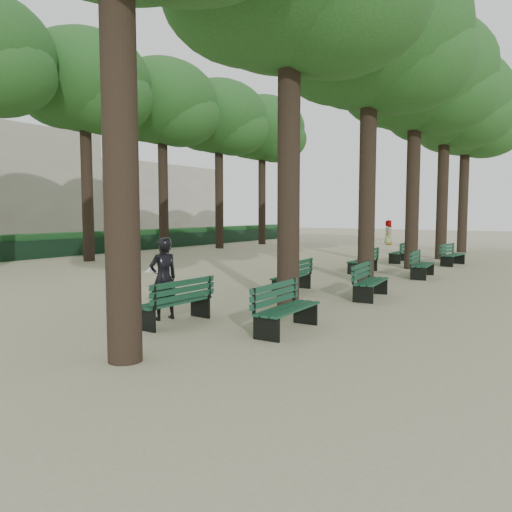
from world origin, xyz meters
The scene contains 23 objects.
ground centered at (0.00, 0.00, 0.00)m, with size 120.00×120.00×0.00m, color tan.
tree_central_2 centered at (1.50, 8.00, 7.65)m, with size 6.00×6.00×9.95m.
tree_central_3 centered at (1.50, 13.00, 7.65)m, with size 6.00×6.00×9.95m.
tree_central_4 centered at (1.50, 18.00, 7.65)m, with size 6.00×6.00×9.95m.
tree_central_5 centered at (1.50, 23.00, 7.65)m, with size 6.00×6.00×9.95m.
tree_far_2 centered at (-12.00, 8.00, 8.14)m, with size 6.00×6.00×10.45m.
tree_far_3 centered at (-12.00, 13.00, 8.14)m, with size 6.00×6.00×10.45m.
tree_far_4 centered at (-12.00, 18.00, 8.14)m, with size 6.00×6.00×10.45m.
tree_far_5 centered at (-12.00, 23.00, 8.14)m, with size 6.00×6.00×10.45m.
bench_left_0 centered at (0.37, 0.33, 0.27)m, with size 0.64×1.82×0.92m.
bench_left_1 centered at (0.37, 5.22, 0.27)m, with size 0.75×1.85×0.92m.
bench_left_2 centered at (0.37, 10.68, 0.27)m, with size 0.62×1.82×0.92m.
bench_left_3 centered at (0.37, 15.29, 0.27)m, with size 0.60×1.81×0.92m.
bench_right_0 centered at (2.63, 0.98, 0.27)m, with size 0.62×1.82×0.92m.
bench_right_1 centered at (2.63, 5.43, 0.27)m, with size 0.76×1.85×0.92m.
bench_right_2 centered at (2.63, 10.48, 0.27)m, with size 0.72×1.84×0.92m.
bench_right_3 centered at (2.63, 15.31, 0.27)m, with size 0.75×1.85×0.92m.
man_with_map centered at (-0.10, 0.51, 0.87)m, with size 0.71×0.77×1.75m.
pedestrian_d centered at (-4.16, 27.21, 0.87)m, with size 0.85×0.35×1.73m, color #262628.
pedestrian_a centered at (-5.18, 25.96, 0.92)m, with size 0.90×0.37×1.85m, color #262628.
fence centered at (-15.00, 11.00, 0.45)m, with size 0.08×42.00×0.90m, color black.
hedge centered at (-15.70, 11.00, 0.60)m, with size 1.20×42.00×1.20m, color #16401D.
building_far centered at (-33.00, 30.00, 3.50)m, with size 12.00×16.00×7.00m, color #B7B2A3.
Camera 1 is at (7.22, -7.11, 2.25)m, focal length 35.00 mm.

